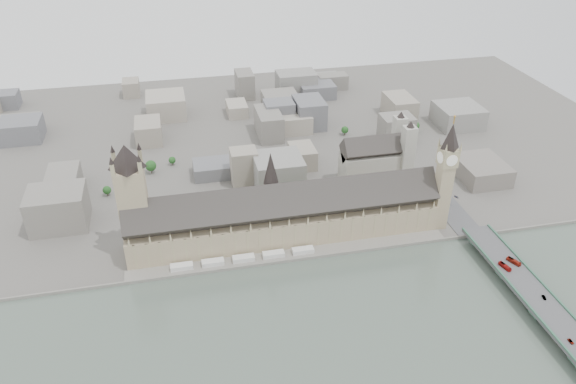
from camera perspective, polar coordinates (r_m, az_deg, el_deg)
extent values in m
plane|color=#595651|center=(476.00, 0.14, -6.00)|extent=(900.00, 900.00, 0.00)
cube|color=gray|center=(463.49, 0.55, -6.94)|extent=(600.00, 1.50, 3.00)
cube|color=gray|center=(469.57, 0.34, -6.44)|extent=(270.00, 15.00, 2.00)
cube|color=silver|center=(460.78, -10.75, -7.46)|extent=(18.00, 7.00, 4.00)
cube|color=silver|center=(461.08, -7.64, -7.11)|extent=(18.00, 7.00, 4.00)
cube|color=silver|center=(462.73, -4.54, -6.74)|extent=(18.00, 7.00, 4.00)
cube|color=silver|center=(465.72, -1.48, -6.35)|extent=(18.00, 7.00, 4.00)
cube|color=silver|center=(470.02, 1.53, -5.95)|extent=(18.00, 7.00, 4.00)
cube|color=tan|center=(484.57, -0.37, -3.43)|extent=(265.00, 40.00, 25.00)
cube|color=#292725|center=(472.16, -0.38, -1.17)|extent=(265.00, 40.73, 40.73)
cube|color=tan|center=(507.66, 15.33, -0.43)|extent=(12.00, 12.00, 62.00)
cube|color=gray|center=(489.19, 15.95, 3.47)|extent=(14.00, 14.00, 16.00)
cylinder|color=white|center=(492.48, 16.70, 3.54)|extent=(0.60, 10.00, 10.00)
cylinder|color=white|center=(485.98, 15.20, 3.40)|extent=(0.60, 10.00, 10.00)
cylinder|color=white|center=(494.79, 15.59, 3.85)|extent=(10.00, 0.60, 10.00)
cylinder|color=white|center=(483.63, 16.33, 3.08)|extent=(10.00, 0.60, 10.00)
cone|color=black|center=(481.08, 16.28, 5.47)|extent=(17.00, 17.00, 22.00)
cylinder|color=gold|center=(475.50, 16.52, 6.99)|extent=(1.00, 1.00, 6.00)
sphere|color=gold|center=(474.16, 16.58, 7.37)|extent=(2.00, 2.00, 2.00)
cone|color=gray|center=(492.07, 16.49, 5.11)|extent=(2.40, 2.40, 8.00)
cone|color=gray|center=(486.20, 15.14, 5.00)|extent=(2.40, 2.40, 8.00)
cone|color=gray|center=(481.96, 17.18, 4.44)|extent=(2.40, 2.40, 8.00)
cone|color=gray|center=(475.96, 15.80, 4.32)|extent=(2.40, 2.40, 8.00)
cube|color=tan|center=(468.87, -15.29, -1.95)|extent=(23.00, 23.00, 80.00)
cone|color=black|center=(444.62, -16.17, 3.47)|extent=(30.00, 30.00, 20.00)
cylinder|color=gray|center=(471.36, -1.73, -0.11)|extent=(12.00, 12.00, 20.00)
cone|color=black|center=(459.42, -1.77, 2.45)|extent=(13.00, 13.00, 28.00)
cube|color=#474749|center=(468.57, 22.63, -8.77)|extent=(25.00, 325.00, 10.25)
cube|color=#9F9C8F|center=(570.15, 8.40, 2.44)|extent=(60.00, 28.00, 34.00)
cube|color=#292725|center=(560.08, 8.57, 4.42)|extent=(60.00, 28.28, 28.28)
cube|color=#9F9C8F|center=(584.46, 11.07, 4.59)|extent=(12.00, 12.00, 64.00)
cube|color=#9F9C8F|center=(565.00, 11.98, 3.52)|extent=(12.00, 12.00, 64.00)
imported|color=#AB1613|center=(471.89, 21.16, -7.05)|extent=(5.64, 11.88, 3.22)
imported|color=#A12414|center=(479.73, 21.95, -6.55)|extent=(7.57, 12.09, 3.35)
imported|color=gray|center=(454.35, 24.57, -9.71)|extent=(2.52, 4.98, 1.57)
imported|color=gray|center=(426.72, 26.80, -13.40)|extent=(2.42, 4.97, 1.36)
imported|color=gray|center=(550.70, 16.75, -0.47)|extent=(3.75, 5.15, 1.39)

